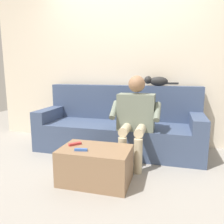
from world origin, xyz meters
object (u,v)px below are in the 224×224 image
(remote_red, at_px, (75,144))
(cat_on_backrest, at_px, (156,81))
(remote_blue, at_px, (81,150))
(coffee_table, at_px, (95,165))
(couch, at_px, (119,128))
(person_solo_seated, at_px, (135,115))

(remote_red, bearing_deg, cat_on_backrest, -166.09)
(cat_on_backrest, bearing_deg, remote_blue, 66.66)
(cat_on_backrest, height_order, remote_red, cat_on_backrest)
(coffee_table, xyz_separation_m, remote_red, (0.24, -0.04, 0.19))
(couch, xyz_separation_m, remote_blue, (0.11, 1.16, 0.07))
(person_solo_seated, relative_size, remote_blue, 8.51)
(person_solo_seated, bearing_deg, couch, -53.14)
(remote_blue, bearing_deg, remote_red, 120.24)
(cat_on_backrest, distance_m, remote_blue, 1.66)
(couch, height_order, remote_red, couch)
(remote_red, bearing_deg, remote_blue, 85.77)
(couch, relative_size, coffee_table, 3.27)
(coffee_table, height_order, cat_on_backrest, cat_on_backrest)
(cat_on_backrest, xyz_separation_m, remote_blue, (0.61, 1.42, -0.62))
(remote_blue, bearing_deg, cat_on_backrest, 55.27)
(couch, bearing_deg, person_solo_seated, 126.86)
(person_solo_seated, relative_size, cat_on_backrest, 2.20)
(person_solo_seated, height_order, remote_red, person_solo_seated)
(person_solo_seated, bearing_deg, cat_on_backrest, -106.55)
(coffee_table, bearing_deg, remote_blue, 44.55)
(remote_red, relative_size, remote_blue, 1.05)
(couch, distance_m, coffee_table, 1.06)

